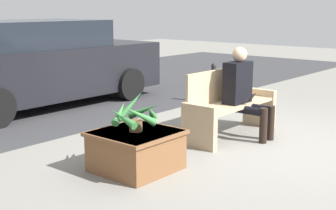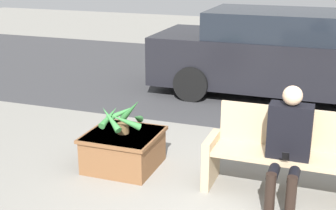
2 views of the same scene
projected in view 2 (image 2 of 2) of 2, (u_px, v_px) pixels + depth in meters
road_surface at (306, 84)px, 9.35m from camera, size 20.00×6.00×0.01m
bench at (282, 156)px, 5.02m from camera, size 1.63×0.51×0.92m
person_seated at (288, 141)px, 4.76m from camera, size 0.44×0.64×1.24m
planter_box at (124, 149)px, 5.68m from camera, size 0.86×0.83×0.44m
potted_plant at (122, 118)px, 5.56m from camera, size 0.56×0.57×0.43m
parked_car at (280, 54)px, 8.44m from camera, size 4.58×1.98×1.55m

